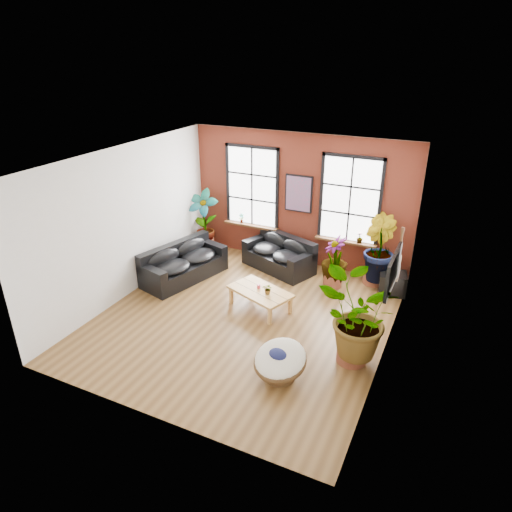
{
  "coord_description": "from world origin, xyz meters",
  "views": [
    {
      "loc": [
        3.87,
        -7.59,
        5.45
      ],
      "look_at": [
        0.0,
        0.6,
        1.25
      ],
      "focal_mm": 32.0,
      "sensor_mm": 36.0,
      "label": 1
    }
  ],
  "objects_px": {
    "papasan_chair": "(280,361)",
    "sofa_back": "(280,254)",
    "coffee_table": "(260,292)",
    "sofa_left": "(183,263)"
  },
  "relations": [
    {
      "from": "sofa_back",
      "to": "coffee_table",
      "type": "bearing_deg",
      "value": -58.61
    },
    {
      "from": "papasan_chair",
      "to": "sofa_back",
      "type": "bearing_deg",
      "value": 128.01
    },
    {
      "from": "sofa_left",
      "to": "coffee_table",
      "type": "bearing_deg",
      "value": -86.77
    },
    {
      "from": "sofa_back",
      "to": "sofa_left",
      "type": "xyz_separation_m",
      "value": [
        -2.03,
        -1.58,
        0.01
      ]
    },
    {
      "from": "sofa_back",
      "to": "coffee_table",
      "type": "height_order",
      "value": "sofa_back"
    },
    {
      "from": "sofa_left",
      "to": "papasan_chair",
      "type": "xyz_separation_m",
      "value": [
        3.74,
        -2.55,
        -0.03
      ]
    },
    {
      "from": "sofa_back",
      "to": "sofa_left",
      "type": "height_order",
      "value": "sofa_left"
    },
    {
      "from": "sofa_left",
      "to": "coffee_table",
      "type": "distance_m",
      "value": 2.47
    },
    {
      "from": "sofa_left",
      "to": "coffee_table",
      "type": "relative_size",
      "value": 1.49
    },
    {
      "from": "coffee_table",
      "to": "papasan_chair",
      "type": "bearing_deg",
      "value": -36.13
    }
  ]
}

